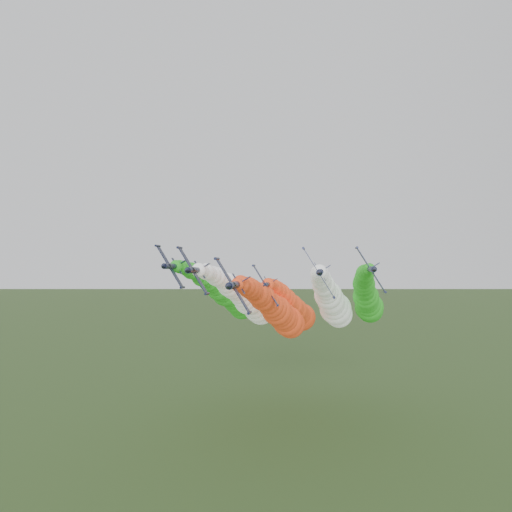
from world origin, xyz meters
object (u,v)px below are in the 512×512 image
object	(u,v)px
jet_lead	(277,312)
jet_inner_left	(246,299)
jet_outer_right	(367,298)
jet_trail	(293,307)
jet_inner_right	(332,302)
jet_outer_left	(226,294)

from	to	relation	value
jet_lead	jet_inner_left	distance (m)	16.42
jet_outer_right	jet_trail	distance (m)	23.86
jet_inner_left	jet_inner_right	size ratio (longest dim) A/B	1.00
jet_inner_right	jet_lead	bearing A→B (deg)	-142.66
jet_outer_left	jet_outer_right	size ratio (longest dim) A/B	1.00
jet_outer_left	jet_inner_right	bearing A→B (deg)	-19.52
jet_outer_left	jet_trail	size ratio (longest dim) A/B	1.00
jet_lead	jet_outer_left	distance (m)	28.02
jet_lead	jet_outer_right	size ratio (longest dim) A/B	1.00
jet_outer_left	jet_lead	bearing A→B (deg)	-51.62
jet_outer_right	jet_lead	bearing A→B (deg)	-138.44
jet_inner_left	jet_trail	distance (m)	21.36
jet_inner_left	jet_lead	bearing A→B (deg)	-52.77
jet_trail	jet_lead	bearing A→B (deg)	-94.50
jet_outer_left	jet_trail	bearing A→B (deg)	22.93
jet_inner_right	jet_outer_right	bearing A→B (deg)	46.52
jet_inner_left	jet_outer_left	size ratio (longest dim) A/B	1.00
jet_inner_left	jet_inner_right	world-z (taller)	jet_inner_left
jet_lead	jet_outer_right	distance (m)	32.67
jet_lead	jet_inner_right	bearing A→B (deg)	37.34
jet_outer_right	jet_trail	size ratio (longest dim) A/B	0.99
jet_outer_left	jet_trail	world-z (taller)	jet_outer_left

